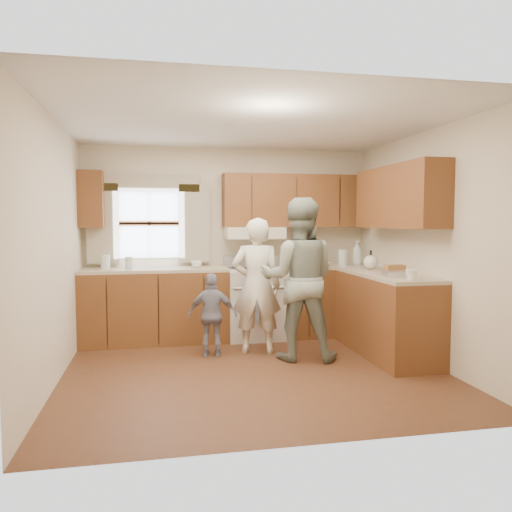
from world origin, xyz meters
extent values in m
plane|color=#4F2B18|center=(0.00, 0.00, 0.00)|extent=(3.80, 3.80, 0.00)
plane|color=white|center=(0.00, 0.00, 2.50)|extent=(3.80, 3.80, 0.00)
plane|color=beige|center=(0.00, 1.75, 1.25)|extent=(3.80, 0.00, 3.80)
plane|color=beige|center=(0.00, -1.75, 1.25)|extent=(3.80, 0.00, 3.80)
plane|color=beige|center=(-1.90, 0.00, 1.25)|extent=(0.00, 3.50, 3.50)
plane|color=beige|center=(1.90, 0.00, 1.25)|extent=(0.00, 3.50, 3.50)
cube|color=#44230E|center=(-0.99, 1.45, 0.45)|extent=(1.82, 0.60, 0.90)
cube|color=#44230E|center=(1.29, 1.45, 0.45)|extent=(1.22, 0.60, 0.90)
cube|color=#3F230E|center=(1.60, 0.32, 0.45)|extent=(0.60, 1.65, 0.90)
cube|color=tan|center=(-0.99, 1.45, 0.92)|extent=(1.82, 0.60, 0.04)
cube|color=tan|center=(1.29, 1.45, 0.92)|extent=(1.22, 0.60, 0.04)
cube|color=tan|center=(1.60, 0.32, 0.92)|extent=(0.60, 1.65, 0.04)
cube|color=#44230E|center=(0.90, 1.58, 1.80)|extent=(2.00, 0.33, 0.70)
cube|color=#3F230E|center=(-1.75, 1.58, 1.80)|extent=(0.30, 0.33, 0.70)
cube|color=#3F230E|center=(1.73, 0.32, 1.80)|extent=(0.33, 1.65, 0.70)
cube|color=beige|center=(0.30, 1.52, 1.38)|extent=(0.76, 0.45, 0.15)
cube|color=silver|center=(-1.05, 1.73, 1.50)|extent=(0.90, 0.03, 0.90)
cube|color=gold|center=(-1.63, 1.68, 1.50)|extent=(0.40, 0.05, 1.02)
cube|color=gold|center=(-0.47, 1.68, 1.50)|extent=(0.40, 0.05, 1.02)
cube|color=gold|center=(-1.05, 1.68, 2.02)|extent=(1.30, 0.05, 0.22)
cylinder|color=white|center=(0.95, 1.65, 1.22)|extent=(0.27, 0.12, 0.12)
imported|color=silver|center=(-0.47, 1.35, 0.99)|extent=(0.15, 0.15, 0.10)
imported|color=silver|center=(1.69, 1.40, 1.10)|extent=(0.17, 0.17, 0.33)
imported|color=silver|center=(1.16, 1.30, 0.97)|extent=(0.28, 0.28, 0.05)
imported|color=silver|center=(1.53, -0.36, 0.99)|extent=(0.14, 0.14, 0.11)
cylinder|color=silver|center=(-1.59, 1.47, 1.03)|extent=(0.11, 0.11, 0.18)
cube|color=olive|center=(0.89, 1.27, 0.95)|extent=(0.21, 0.16, 0.02)
cube|color=yellow|center=(0.92, 1.48, 1.00)|extent=(0.22, 0.15, 0.12)
cylinder|color=silver|center=(1.21, 1.52, 1.07)|extent=(0.14, 0.14, 0.26)
cylinder|color=silver|center=(1.47, 1.34, 1.05)|extent=(0.12, 0.12, 0.22)
sphere|color=silver|center=(1.61, 0.77, 1.03)|extent=(0.17, 0.17, 0.17)
cube|color=olive|center=(1.66, 0.25, 0.99)|extent=(0.22, 0.12, 0.10)
cube|color=silver|center=(1.51, -0.08, 0.97)|extent=(0.25, 0.18, 0.06)
cylinder|color=silver|center=(-1.30, 1.42, 1.02)|extent=(0.09, 0.09, 0.15)
cube|color=silver|center=(0.30, 1.43, 0.45)|extent=(0.76, 0.64, 0.90)
cube|color=#B7B7BC|center=(0.30, 1.69, 0.99)|extent=(0.76, 0.10, 0.16)
cylinder|color=#B7B7BC|center=(0.30, 1.11, 0.70)|extent=(0.68, 0.03, 0.03)
cube|color=#44699F|center=(0.35, 1.09, 0.48)|extent=(0.22, 0.02, 0.42)
cylinder|color=black|center=(0.12, 1.55, 0.91)|extent=(0.18, 0.18, 0.01)
cylinder|color=black|center=(0.48, 1.55, 0.91)|extent=(0.18, 0.18, 0.01)
cylinder|color=black|center=(0.12, 1.30, 0.91)|extent=(0.18, 0.18, 0.01)
cylinder|color=black|center=(0.48, 1.30, 0.91)|extent=(0.18, 0.18, 0.01)
imported|color=silver|center=(0.17, 0.70, 0.78)|extent=(0.64, 0.49, 1.57)
imported|color=#263D32|center=(0.57, 0.36, 0.89)|extent=(1.02, 0.89, 1.79)
imported|color=gray|center=(-0.36, 0.64, 0.47)|extent=(0.58, 0.31, 0.94)
camera|label=1|loc=(-0.97, -4.92, 1.53)|focal=35.00mm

